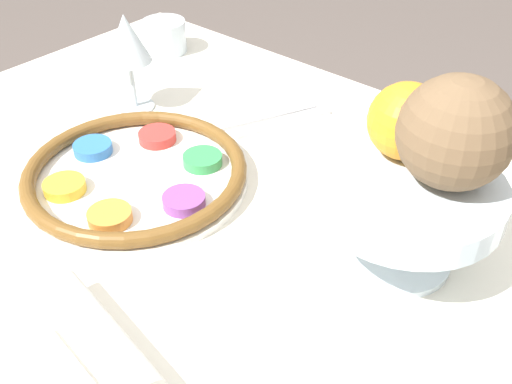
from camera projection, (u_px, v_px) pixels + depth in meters
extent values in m
cylinder|color=silver|center=(137.00, 180.00, 0.78)|extent=(0.29, 0.29, 0.01)
torus|color=brown|center=(135.00, 171.00, 0.77)|extent=(0.29, 0.29, 0.02)
cylinder|color=#844299|center=(184.00, 201.00, 0.73)|extent=(0.05, 0.05, 0.01)
cylinder|color=#33934C|center=(203.00, 160.00, 0.80)|extent=(0.05, 0.05, 0.01)
cylinder|color=red|center=(157.00, 137.00, 0.85)|extent=(0.05, 0.05, 0.01)
cylinder|color=#2D6BB7|center=(93.00, 148.00, 0.82)|extent=(0.05, 0.05, 0.01)
cylinder|color=gold|center=(65.00, 187.00, 0.75)|extent=(0.05, 0.05, 0.01)
cylinder|color=orange|center=(110.00, 216.00, 0.71)|extent=(0.05, 0.05, 0.01)
cylinder|color=silver|center=(136.00, 106.00, 0.94)|extent=(0.06, 0.06, 0.00)
cylinder|color=silver|center=(133.00, 84.00, 0.92)|extent=(0.01, 0.01, 0.08)
cone|color=silver|center=(126.00, 38.00, 0.88)|extent=(0.07, 0.07, 0.07)
cylinder|color=silver|center=(395.00, 256.00, 0.67)|extent=(0.12, 0.12, 0.01)
cylinder|color=silver|center=(400.00, 229.00, 0.65)|extent=(0.03, 0.03, 0.07)
cylinder|color=silver|center=(407.00, 193.00, 0.62)|extent=(0.20, 0.20, 0.03)
sphere|color=orange|center=(406.00, 121.00, 0.62)|extent=(0.08, 0.08, 0.08)
sphere|color=brown|center=(456.00, 133.00, 0.57)|extent=(0.11, 0.11, 0.11)
cylinder|color=white|center=(101.00, 336.00, 0.56)|extent=(0.18, 0.07, 0.04)
cylinder|color=silver|center=(164.00, 36.00, 1.10)|extent=(0.08, 0.08, 0.06)
cylinder|color=silver|center=(446.00, 144.00, 0.81)|extent=(0.08, 0.08, 0.06)
cube|color=silver|center=(267.00, 116.00, 0.92)|extent=(0.09, 0.16, 0.01)
cube|color=silver|center=(282.00, 122.00, 0.90)|extent=(0.08, 0.16, 0.01)
cube|color=silver|center=(79.00, 383.00, 0.54)|extent=(0.15, 0.04, 0.01)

